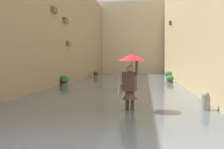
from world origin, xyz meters
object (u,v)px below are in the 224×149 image
potted_plant_far_right (65,81)px  person_wading (131,73)px  potted_plant_mid_left (170,80)px  potted_plant_near_left (169,75)px  mooring_bollard (205,104)px  potted_plant_near_right (96,74)px

potted_plant_far_right → person_wading: bearing=119.5°
potted_plant_mid_left → potted_plant_near_left: potted_plant_near_left is taller
potted_plant_mid_left → potted_plant_near_left: size_ratio=0.82×
person_wading → potted_plant_near_left: (-2.44, -15.28, -0.83)m
person_wading → mooring_bollard: person_wading is taller
potted_plant_far_right → mooring_bollard: 10.51m
potted_plant_near_right → mooring_bollard: (-6.70, 17.35, -0.05)m
potted_plant_far_right → potted_plant_mid_left: (-6.83, -2.90, -0.06)m
person_wading → potted_plant_near_right: person_wading is taller
potted_plant_near_left → mooring_bollard: (0.11, 14.96, -0.13)m
potted_plant_near_right → potted_plant_mid_left: potted_plant_near_right is taller
potted_plant_near_right → potted_plant_far_right: size_ratio=0.94×
potted_plant_mid_left → mooring_bollard: bearing=90.7°
potted_plant_near_right → potted_plant_near_left: size_ratio=0.87×
person_wading → potted_plant_far_right: bearing=-60.5°
potted_plant_mid_left → potted_plant_near_left: bearing=-93.3°
mooring_bollard → person_wading: bearing=7.7°
potted_plant_mid_left → mooring_bollard: size_ratio=0.94×
person_wading → potted_plant_near_right: 18.22m
potted_plant_mid_left → mooring_bollard: mooring_bollard is taller
potted_plant_near_right → potted_plant_far_right: (0.27, 9.48, 0.02)m
potted_plant_near_left → mooring_bollard: 14.96m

